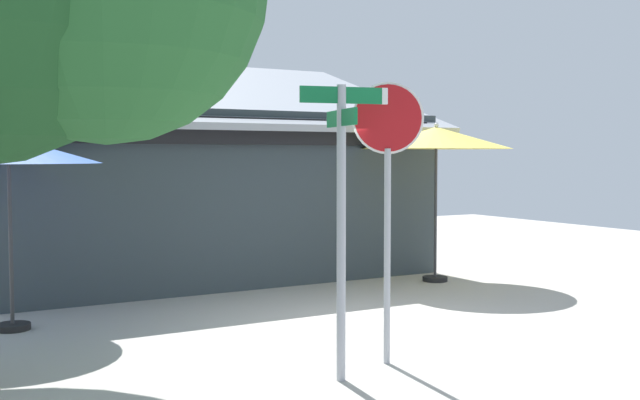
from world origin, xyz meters
TOP-DOWN VIEW (x-y plane):
  - ground_plane at (0.00, 0.00)m, footprint 28.00×28.00m
  - cafe_building at (-0.14, 5.65)m, footprint 8.21×5.08m
  - street_sign_post at (-1.43, -1.64)m, footprint 0.88×0.82m
  - stop_sign at (-0.69, -1.36)m, footprint 0.62×0.45m
  - patio_umbrella_royal_blue_left at (-3.93, 2.29)m, footprint 2.28×2.28m
  - patio_umbrella_mustard_center at (3.11, 2.60)m, footprint 2.63×2.63m

SIDE VIEW (x-z plane):
  - ground_plane at x=0.00m, z-range -0.10..0.00m
  - cafe_building at x=-0.14m, z-range -0.54..3.69m
  - street_sign_post at x=-1.43m, z-range 0.33..3.23m
  - stop_sign at x=-0.69m, z-range 0.58..3.57m
  - patio_umbrella_royal_blue_left at x=-3.93m, z-range 1.00..3.53m
  - patio_umbrella_mustard_center at x=3.11m, z-range 1.12..3.90m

